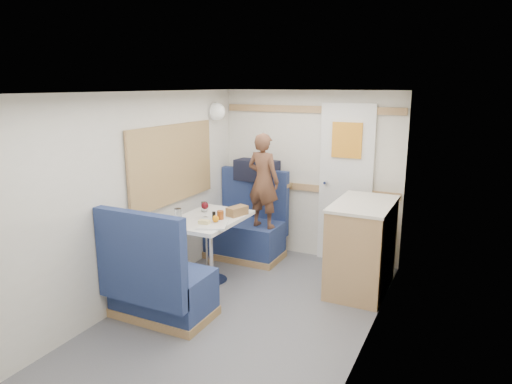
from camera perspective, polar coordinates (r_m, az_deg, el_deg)
The scene contains 26 objects.
floor at distance 3.94m, azimuth -5.24°, elevation -18.29°, with size 4.50×4.50×0.00m, color #515156.
ceiling at distance 3.36m, azimuth -5.98°, elevation 12.20°, with size 4.50×4.50×0.00m, color silver.
wall_back at distance 5.51m, azimuth 6.72°, elevation 2.10°, with size 2.20×0.02×2.00m, color silver.
wall_left at distance 4.18m, azimuth -18.56°, elevation -2.09°, with size 0.02×4.50×2.00m, color silver.
wall_right at distance 3.12m, azimuth 12.07°, elevation -6.89°, with size 0.02×4.50×2.00m, color silver.
oak_trim_low at distance 5.52m, azimuth 6.61°, elevation 0.54°, with size 2.15×0.02×0.08m, color olive.
oak_trim_high at distance 5.39m, azimuth 6.87°, elevation 10.22°, with size 2.15×0.02×0.08m, color olive.
side_window at distance 4.86m, azimuth -10.39°, elevation 3.49°, with size 0.04×1.30×0.72m, color #9EAE94.
rear_door at distance 5.35m, azimuth 11.13°, elevation 1.32°, with size 0.62×0.12×1.86m.
dinette_table at distance 4.79m, azimuth -5.87°, elevation -4.95°, with size 0.62×0.92×0.72m.
bench_far at distance 5.59m, azimuth -1.13°, elevation -5.07°, with size 0.90×0.59×1.05m.
bench_near at distance 4.23m, azimuth -12.08°, elevation -11.60°, with size 0.90×0.59×1.05m.
ledge at distance 5.66m, azimuth 0.02°, elevation 1.25°, with size 0.90×0.14×0.04m, color olive.
dome_light at distance 5.49m, azimuth -4.95°, elevation 10.01°, with size 0.20×0.20×0.20m, color white.
galley_counter at distance 4.78m, azimuth 13.05°, elevation -6.54°, with size 0.57×0.92×0.92m.
person at distance 5.18m, azimuth 0.91°, elevation 1.41°, with size 0.40×0.26×1.09m, color brown.
duffel_bag at distance 5.62m, azimuth 0.10°, elevation 2.72°, with size 0.53×0.25×0.25m, color black.
tray at distance 4.49m, azimuth -5.41°, elevation -3.99°, with size 0.28×0.37×0.02m, color silver.
orange_fruit at distance 4.51m, azimuth -5.07°, elevation -3.36°, with size 0.07×0.07×0.07m, color #D65E09.
cheese_block at distance 4.47m, azimuth -6.50°, elevation -3.75°, with size 0.11×0.06×0.04m, color #EBE487.
wine_glass at distance 4.70m, azimuth -6.42°, elevation -1.79°, with size 0.08×0.08×0.17m.
tumbler_left at distance 4.67m, azimuth -9.72°, elevation -2.78°, with size 0.08×0.08×0.12m, color white.
tumbler_mid at distance 4.95m, azimuth -6.49°, elevation -1.86°, with size 0.07×0.07×0.11m, color silver.
beer_glass at distance 4.60m, azimuth -4.48°, elevation -3.00°, with size 0.07×0.07×0.11m, color brown.
pepper_grinder at distance 4.62m, azimuth -5.28°, elevation -3.02°, with size 0.04×0.04×0.09m, color black.
bread_loaf at distance 4.79m, azimuth -2.37°, elevation -2.38°, with size 0.12×0.22×0.09m, color brown.
Camera 1 is at (1.77, -2.85, 2.06)m, focal length 32.00 mm.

